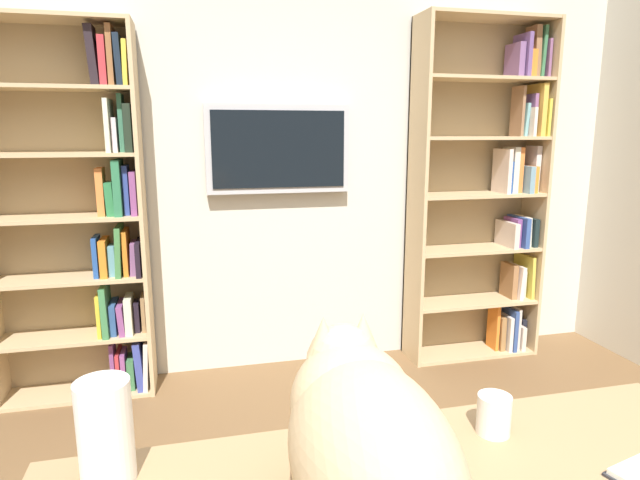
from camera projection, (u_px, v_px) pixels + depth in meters
name	position (u px, v px, depth m)	size (l,w,h in m)	color
wall_back	(283.00, 153.00, 3.26)	(4.52, 0.06, 2.70)	beige
bookshelf_left	(490.00, 196.00, 3.47)	(0.87, 0.28, 2.17)	tan
bookshelf_right	(86.00, 222.00, 2.91)	(0.83, 0.28, 2.05)	tan
wall_mounted_tv	(279.00, 149.00, 3.17)	(0.86, 0.07, 0.52)	#B7B7BC
cat	(364.00, 438.00, 0.95)	(0.28, 0.65, 0.36)	#D1B284
paper_towel_roll	(105.00, 432.00, 1.09)	(0.11, 0.11, 0.22)	white
coffee_mug	(494.00, 415.00, 1.27)	(0.08, 0.08, 0.10)	white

